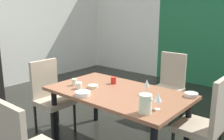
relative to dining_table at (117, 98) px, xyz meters
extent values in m
cube|color=black|center=(-0.71, 0.17, -0.66)|extent=(5.66, 6.37, 0.02)
cube|color=silver|center=(-2.43, 3.30, 0.77)|extent=(2.21, 0.10, 2.84)
cube|color=brown|center=(0.00, 0.00, 0.06)|extent=(1.68, 0.96, 0.04)
cylinder|color=black|center=(-0.74, 0.38, -0.30)|extent=(0.07, 0.07, 0.69)
cylinder|color=black|center=(0.74, 0.38, -0.30)|extent=(0.07, 0.07, 0.69)
cylinder|color=black|center=(-0.74, -0.38, -0.30)|extent=(0.07, 0.07, 0.69)
cube|color=tan|center=(0.01, -1.36, 0.06)|extent=(0.42, 0.05, 0.53)
cube|color=tan|center=(0.90, 0.26, -0.20)|extent=(0.44, 0.44, 0.07)
cube|color=tan|center=(1.10, 0.26, 0.09)|extent=(0.05, 0.42, 0.58)
cylinder|color=black|center=(0.71, 0.45, -0.44)|extent=(0.04, 0.04, 0.41)
cube|color=tan|center=(0.04, 1.16, -0.20)|extent=(0.44, 0.44, 0.07)
cube|color=tan|center=(0.04, 1.36, 0.09)|extent=(0.42, 0.05, 0.57)
cylinder|color=black|center=(0.23, 0.97, -0.44)|extent=(0.04, 0.04, 0.41)
cylinder|color=black|center=(-0.15, 0.97, -0.44)|extent=(0.04, 0.04, 0.41)
cylinder|color=black|center=(0.23, 1.35, -0.44)|extent=(0.04, 0.04, 0.41)
cylinder|color=black|center=(-0.15, 1.35, -0.44)|extent=(0.04, 0.04, 0.41)
cube|color=tan|center=(-0.90, -0.26, -0.20)|extent=(0.44, 0.44, 0.07)
cube|color=tan|center=(-1.10, -0.26, 0.08)|extent=(0.05, 0.42, 0.56)
cylinder|color=black|center=(-0.71, -0.07, -0.44)|extent=(0.04, 0.04, 0.41)
cylinder|color=black|center=(-0.71, -0.45, -0.44)|extent=(0.04, 0.04, 0.41)
cylinder|color=black|center=(-1.09, -0.07, -0.44)|extent=(0.04, 0.04, 0.41)
cylinder|color=black|center=(-1.09, -0.45, -0.44)|extent=(0.04, 0.04, 0.41)
cylinder|color=silver|center=(0.65, -0.18, 0.09)|extent=(0.06, 0.06, 0.00)
cylinder|color=silver|center=(0.65, -0.18, 0.13)|extent=(0.01, 0.01, 0.08)
cone|color=silver|center=(0.65, -0.18, 0.21)|extent=(0.08, 0.08, 0.08)
cylinder|color=silver|center=(0.31, 0.15, 0.09)|extent=(0.06, 0.06, 0.00)
cylinder|color=silver|center=(0.31, 0.15, 0.13)|extent=(0.01, 0.01, 0.08)
cone|color=silver|center=(0.31, 0.15, 0.21)|extent=(0.06, 0.06, 0.08)
cylinder|color=beige|center=(-0.31, -0.10, 0.10)|extent=(0.13, 0.13, 0.04)
cylinder|color=white|center=(-0.20, -0.38, 0.11)|extent=(0.17, 0.17, 0.05)
cylinder|color=silver|center=(0.75, 0.38, 0.10)|extent=(0.15, 0.15, 0.04)
cylinder|color=red|center=(-0.24, 0.21, 0.13)|extent=(0.07, 0.07, 0.09)
cylinder|color=silver|center=(-0.57, -0.18, 0.13)|extent=(0.07, 0.07, 0.09)
cylinder|color=white|center=(-0.42, -0.23, 0.12)|extent=(0.08, 0.08, 0.08)
cylinder|color=#E0F0C7|center=(0.60, -0.33, 0.18)|extent=(0.13, 0.13, 0.18)
cone|color=#E0F0C7|center=(0.66, -0.33, 0.25)|extent=(0.04, 0.04, 0.03)
camera|label=1|loc=(1.78, -2.21, 1.04)|focal=40.00mm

